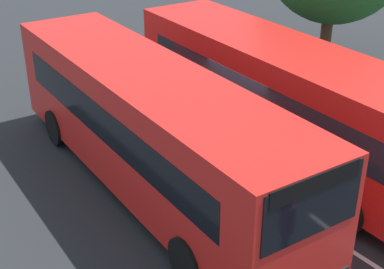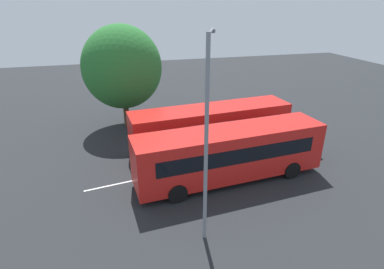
% 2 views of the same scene
% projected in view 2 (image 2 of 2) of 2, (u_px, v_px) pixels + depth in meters
% --- Properties ---
extents(ground_plane, '(74.84, 74.84, 0.00)m').
position_uv_depth(ground_plane, '(213.00, 163.00, 19.64)').
color(ground_plane, '#232628').
extents(bus_far_left, '(11.10, 3.28, 3.10)m').
position_uv_depth(bus_far_left, '(231.00, 152.00, 17.29)').
color(bus_far_left, red).
rests_on(bus_far_left, ground).
extents(bus_center_left, '(11.11, 3.33, 3.10)m').
position_uv_depth(bus_center_left, '(212.00, 127.00, 20.77)').
color(bus_center_left, red).
rests_on(bus_center_left, ground).
extents(pedestrian, '(0.45, 0.45, 1.60)m').
position_uv_depth(pedestrian, '(317.00, 142.00, 20.46)').
color(pedestrian, '#232833').
rests_on(pedestrian, ground).
extents(street_lamp, '(1.19, 2.62, 8.65)m').
position_uv_depth(street_lamp, '(207.00, 131.00, 11.78)').
color(street_lamp, gray).
rests_on(street_lamp, ground).
extents(depot_tree, '(6.12, 5.50, 8.07)m').
position_uv_depth(depot_tree, '(122.00, 67.00, 23.61)').
color(depot_tree, '#4C3823').
rests_on(depot_tree, ground).
extents(lane_stripe_outer_left, '(15.75, 2.37, 0.01)m').
position_uv_depth(lane_stripe_outer_left, '(213.00, 163.00, 19.64)').
color(lane_stripe_outer_left, silver).
rests_on(lane_stripe_outer_left, ground).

